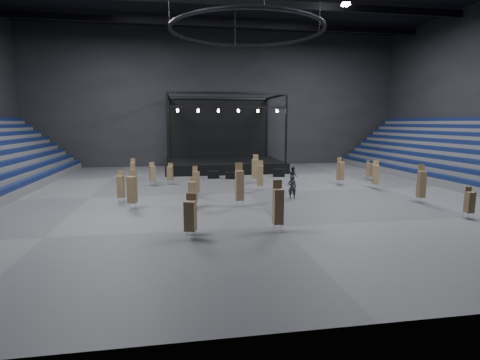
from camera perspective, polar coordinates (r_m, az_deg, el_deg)
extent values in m
plane|color=#454547|center=(31.42, 0.99, -1.94)|extent=(50.00, 50.00, 0.00)
cube|color=black|center=(51.76, -3.34, 12.25)|extent=(50.00, 0.20, 18.00)
cube|color=#0B1434|center=(33.16, -31.49, -1.00)|extent=(0.59, 40.00, 0.40)
cube|color=#535356|center=(41.03, 31.84, -0.21)|extent=(7.20, 40.00, 0.75)
cube|color=#0B1434|center=(38.86, 28.27, 0.49)|extent=(0.59, 40.00, 0.40)
cube|color=#535356|center=(41.28, 32.35, 0.32)|extent=(6.30, 40.00, 1.50)
cube|color=#0B1434|center=(39.34, 29.38, 1.60)|extent=(0.59, 40.00, 0.40)
cube|color=#0B1434|center=(39.84, 30.47, 2.68)|extent=(0.59, 40.00, 0.40)
cube|color=#0B1434|center=(40.37, 31.54, 3.73)|extent=(0.59, 40.00, 0.40)
cube|color=#0B1434|center=(40.92, 32.58, 4.75)|extent=(0.59, 40.00, 0.40)
cube|color=black|center=(46.49, -2.51, 2.29)|extent=(14.00, 10.00, 1.20)
cube|color=black|center=(50.97, -3.22, 8.03)|extent=(13.30, 0.30, 8.00)
cylinder|color=black|center=(41.26, -10.96, 7.58)|extent=(0.24, 0.24, 7.80)
cylinder|color=black|center=(50.46, -10.73, 7.77)|extent=(0.24, 0.24, 7.80)
cylinder|color=black|center=(43.04, 7.05, 7.72)|extent=(0.24, 0.24, 7.80)
cylinder|color=black|center=(51.92, 4.13, 7.92)|extent=(0.24, 0.24, 7.80)
cube|color=black|center=(41.76, -1.79, 13.10)|extent=(13.40, 0.25, 0.25)
cube|color=black|center=(50.86, -3.23, 12.31)|extent=(13.40, 0.25, 0.25)
cube|color=black|center=(41.67, -1.78, 11.05)|extent=(13.40, 0.20, 0.20)
cylinder|color=white|center=(41.27, -9.49, 10.40)|extent=(0.24, 0.24, 0.35)
cylinder|color=white|center=(41.33, -6.39, 10.46)|extent=(0.24, 0.24, 0.35)
cylinder|color=white|center=(41.52, -3.31, 10.49)|extent=(0.24, 0.24, 0.35)
cylinder|color=white|center=(41.82, -0.26, 10.50)|extent=(0.24, 0.24, 0.35)
cylinder|color=white|center=(42.23, 2.74, 10.47)|extent=(0.24, 0.24, 0.35)
cylinder|color=white|center=(42.75, 5.67, 10.42)|extent=(0.24, 0.24, 0.35)
torus|color=black|center=(31.70, 1.06, 21.83)|extent=(12.30, 12.30, 0.30)
cylinder|color=black|center=(33.92, 12.14, 25.14)|extent=(0.04, 0.04, 5.00)
cylinder|color=black|center=(38.04, -0.75, 23.48)|extent=(0.04, 0.04, 5.00)
cube|color=black|center=(39.45, -1.00, 25.51)|extent=(49.00, 0.35, 0.70)
cube|color=black|center=(47.09, -2.58, 22.72)|extent=(49.00, 0.35, 0.70)
cube|color=white|center=(39.26, 15.80, 24.37)|extent=(0.60, 0.60, 0.25)
cube|color=black|center=(39.45, -4.07, 0.82)|extent=(1.21, 0.64, 0.79)
cube|color=black|center=(39.06, -1.42, 0.69)|extent=(1.16, 0.81, 0.70)
cube|color=black|center=(40.85, 5.96, 1.10)|extent=(1.39, 1.00, 0.84)
cylinder|color=silver|center=(29.65, -6.97, -2.29)|extent=(0.03, 0.03, 0.36)
cylinder|color=silver|center=(29.98, -7.00, -2.17)|extent=(0.03, 0.03, 0.36)
cylinder|color=silver|center=(29.66, -6.31, -2.27)|extent=(0.03, 0.03, 0.36)
cylinder|color=silver|center=(30.00, -6.35, -2.15)|extent=(0.03, 0.03, 0.36)
cube|color=#957852|center=(29.65, -6.69, -0.29)|extent=(0.57, 0.57, 1.67)
cube|color=#957852|center=(29.69, -6.88, 1.25)|extent=(0.40, 0.22, 0.92)
cylinder|color=silver|center=(35.73, -13.47, -0.55)|extent=(0.03, 0.03, 0.40)
cylinder|color=silver|center=(36.11, -13.43, -0.45)|extent=(0.03, 0.03, 0.40)
cylinder|color=silver|center=(35.70, -12.86, -0.53)|extent=(0.03, 0.03, 0.40)
cylinder|color=silver|center=(36.08, -12.83, -0.44)|extent=(0.03, 0.03, 0.40)
cube|color=#957852|center=(35.77, -13.20, 0.95)|extent=(0.60, 0.60, 1.43)
cube|color=#957852|center=(35.89, -13.31, 2.04)|extent=(0.46, 0.19, 0.78)
cylinder|color=silver|center=(32.16, 2.80, -1.30)|extent=(0.03, 0.03, 0.43)
cylinder|color=silver|center=(32.56, 2.65, -1.18)|extent=(0.03, 0.03, 0.43)
cylinder|color=silver|center=(32.25, 3.51, -1.28)|extent=(0.03, 0.03, 0.43)
cylinder|color=silver|center=(32.64, 3.35, -1.16)|extent=(0.03, 0.03, 0.43)
cube|color=#957852|center=(32.23, 3.09, 0.67)|extent=(0.62, 0.62, 1.74)
cube|color=#957852|center=(32.34, 3.11, 2.16)|extent=(0.50, 0.18, 0.96)
cylinder|color=silver|center=(18.98, -8.14, -8.50)|extent=(0.03, 0.03, 0.45)
cylinder|color=silver|center=(19.39, -8.17, -8.13)|extent=(0.03, 0.03, 0.45)
cylinder|color=silver|center=(18.99, -6.84, -8.46)|extent=(0.03, 0.03, 0.45)
cylinder|color=silver|center=(19.40, -6.90, -8.09)|extent=(0.03, 0.03, 0.45)
cube|color=#957852|center=(18.93, -7.57, -5.45)|extent=(0.69, 0.69, 1.51)
cube|color=#957852|center=(18.98, -7.41, -3.22)|extent=(0.51, 0.24, 0.83)
cylinder|color=silver|center=(25.74, -7.59, -3.92)|extent=(0.03, 0.03, 0.43)
cylinder|color=silver|center=(26.14, -7.62, -3.72)|extent=(0.03, 0.03, 0.43)
cylinder|color=silver|center=(25.76, -6.68, -3.89)|extent=(0.03, 0.03, 0.43)
cylinder|color=silver|center=(26.15, -6.73, -3.70)|extent=(0.03, 0.03, 0.43)
cube|color=#957852|center=(25.76, -7.19, -1.81)|extent=(0.68, 0.68, 1.41)
cube|color=#957852|center=(25.85, -7.04, -0.30)|extent=(0.47, 0.26, 0.78)
cylinder|color=silver|center=(26.29, -16.54, -3.93)|extent=(0.03, 0.03, 0.43)
cylinder|color=silver|center=(26.70, -16.43, -3.74)|extent=(0.03, 0.03, 0.43)
cylinder|color=silver|center=(26.25, -15.64, -3.91)|extent=(0.03, 0.03, 0.43)
cylinder|color=silver|center=(26.65, -15.55, -3.72)|extent=(0.03, 0.03, 0.43)
cube|color=#957852|center=(26.26, -16.14, -1.44)|extent=(0.69, 0.69, 1.81)
cube|color=#957852|center=(26.31, -15.99, 0.47)|extent=(0.48, 0.26, 0.99)
cylinder|color=silver|center=(36.45, 14.85, -0.39)|extent=(0.03, 0.03, 0.45)
cylinder|color=silver|center=(36.83, 14.58, -0.28)|extent=(0.03, 0.03, 0.45)
cylinder|color=silver|center=(36.62, 15.46, -0.37)|extent=(0.03, 0.03, 0.45)
cylinder|color=silver|center=(37.00, 15.18, -0.26)|extent=(0.03, 0.03, 0.45)
cube|color=#957852|center=(36.58, 15.08, 1.35)|extent=(0.69, 0.69, 1.71)
cube|color=#957852|center=(36.64, 14.89, 2.64)|extent=(0.51, 0.24, 0.94)
cylinder|color=silver|center=(30.22, 25.68, -2.84)|extent=(0.03, 0.03, 0.41)
cylinder|color=silver|center=(30.53, 25.26, -2.71)|extent=(0.03, 0.03, 0.41)
cylinder|color=silver|center=(30.44, 26.28, -2.80)|extent=(0.03, 0.03, 0.41)
cylinder|color=silver|center=(30.75, 25.86, -2.67)|extent=(0.03, 0.03, 0.41)
cube|color=#957852|center=(30.29, 25.91, -0.59)|extent=(0.54, 0.54, 1.93)
cube|color=#957852|center=(30.35, 25.84, 1.18)|extent=(0.47, 0.11, 1.06)
cylinder|color=silver|center=(19.84, -7.87, -7.84)|extent=(0.03, 0.03, 0.37)
cylinder|color=silver|center=(20.18, -7.90, -7.55)|extent=(0.03, 0.03, 0.37)
cylinder|color=silver|center=(19.85, -6.84, -7.81)|extent=(0.03, 0.03, 0.37)
cylinder|color=silver|center=(20.19, -6.89, -7.52)|extent=(0.03, 0.03, 0.37)
cube|color=#957852|center=(19.79, -7.42, -5.25)|extent=(0.46, 0.46, 1.37)
cube|color=#957852|center=(19.83, -7.50, -3.34)|extent=(0.43, 0.07, 0.76)
cylinder|color=silver|center=(36.21, 2.04, -0.15)|extent=(0.03, 0.03, 0.45)
cylinder|color=silver|center=(36.63, 1.90, -0.05)|extent=(0.03, 0.03, 0.45)
cylinder|color=silver|center=(36.30, 2.70, -0.14)|extent=(0.03, 0.03, 0.45)
cylinder|color=silver|center=(36.71, 2.56, -0.03)|extent=(0.03, 0.03, 0.45)
cube|color=#957852|center=(36.30, 2.31, 1.71)|extent=(0.72, 0.72, 1.86)
cube|color=#957852|center=(36.42, 2.40, 3.12)|extent=(0.50, 0.28, 1.02)
cylinder|color=silver|center=(40.35, 18.92, 0.23)|extent=(0.03, 0.03, 0.36)
cylinder|color=silver|center=(40.65, 18.69, 0.30)|extent=(0.03, 0.03, 0.36)
cylinder|color=silver|center=(40.51, 19.35, 0.24)|extent=(0.03, 0.03, 0.36)
cylinder|color=silver|center=(40.81, 19.11, 0.31)|extent=(0.03, 0.03, 0.36)
cube|color=#957852|center=(40.47, 19.08, 1.47)|extent=(0.57, 0.57, 1.34)
cube|color=#957852|center=(40.51, 18.92, 2.37)|extent=(0.40, 0.21, 0.74)
cylinder|color=silver|center=(36.02, -10.89, -0.40)|extent=(0.03, 0.03, 0.40)
cylinder|color=silver|center=(36.40, -10.87, -0.30)|extent=(0.03, 0.03, 0.40)
cylinder|color=silver|center=(36.02, -10.29, -0.38)|extent=(0.03, 0.03, 0.40)
cylinder|color=silver|center=(36.39, -10.28, -0.29)|extent=(0.03, 0.03, 0.40)
cube|color=#957852|center=(36.08, -10.62, 1.00)|extent=(0.61, 0.61, 1.31)
cube|color=#957852|center=(36.19, -10.53, 1.99)|extent=(0.45, 0.22, 0.72)
cylinder|color=silver|center=(26.69, 31.40, -4.75)|extent=(0.03, 0.03, 0.37)
cylinder|color=silver|center=(26.94, 30.92, -4.60)|extent=(0.03, 0.03, 0.37)
cylinder|color=silver|center=(26.91, 31.97, -4.69)|extent=(0.03, 0.03, 0.37)
cylinder|color=silver|center=(27.17, 31.48, -4.54)|extent=(0.03, 0.03, 0.37)
cube|color=#957852|center=(26.77, 31.58, -2.91)|extent=(0.45, 0.45, 1.29)
cube|color=#957852|center=(26.80, 31.44, -1.59)|extent=(0.43, 0.07, 0.71)
cylinder|color=silver|center=(28.68, -18.02, -3.01)|extent=(0.03, 0.03, 0.38)
cylinder|color=silver|center=(29.03, -17.92, -2.87)|extent=(0.03, 0.03, 0.38)
cylinder|color=silver|center=(28.63, -17.31, -3.00)|extent=(0.03, 0.03, 0.38)
cylinder|color=silver|center=(28.98, -17.21, -2.86)|extent=(0.03, 0.03, 0.38)
cube|color=#957852|center=(28.65, -17.71, -0.98)|extent=(0.55, 0.55, 1.61)
cube|color=#957852|center=(28.72, -17.64, 0.57)|extent=(0.44, 0.15, 0.89)
cylinder|color=silver|center=(35.11, 19.74, -0.96)|extent=(0.03, 0.03, 0.44)
cylinder|color=silver|center=(35.47, 19.41, -0.85)|extent=(0.03, 0.03, 0.44)
cylinder|color=silver|center=(35.31, 20.33, -0.93)|extent=(0.03, 0.03, 0.44)
cylinder|color=silver|center=(35.67, 20.00, -0.83)|extent=(0.03, 0.03, 0.44)
cube|color=#957852|center=(35.24, 19.96, 0.80)|extent=(0.68, 0.68, 1.67)
cube|color=#957852|center=(35.36, 19.98, 2.11)|extent=(0.49, 0.25, 0.92)
cylinder|color=silver|center=(20.22, 5.37, -7.40)|extent=(0.03, 0.03, 0.42)
cylinder|color=silver|center=(20.59, 5.08, -7.10)|extent=(0.03, 0.03, 0.42)
cylinder|color=silver|center=(20.32, 6.48, -7.34)|extent=(0.03, 0.03, 0.42)
cylinder|color=silver|center=(20.69, 6.17, -7.04)|extent=(0.03, 0.03, 0.42)
cube|color=#957852|center=(20.17, 5.83, -4.05)|extent=(0.51, 0.51, 1.89)
cube|color=#957852|center=(20.19, 5.71, -1.43)|extent=(0.49, 0.06, 1.04)
cylinder|color=silver|center=(26.00, -0.46, -3.69)|extent=(0.03, 0.03, 0.45)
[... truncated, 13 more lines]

